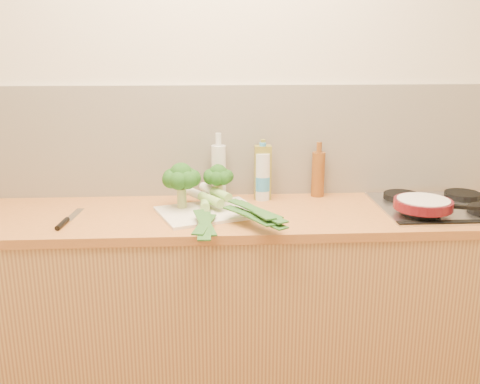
{
  "coord_description": "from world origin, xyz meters",
  "views": [
    {
      "loc": [
        -0.04,
        -1.09,
        1.63
      ],
      "look_at": [
        0.08,
        1.1,
        1.02
      ],
      "focal_mm": 40.0,
      "sensor_mm": 36.0,
      "label": 1
    }
  ],
  "objects_px": {
    "chefs_knife": "(65,221)",
    "skillet": "(424,204)",
    "gas_hob": "(443,205)",
    "chopping_board": "(209,212)"
  },
  "relations": [
    {
      "from": "chefs_knife",
      "to": "skillet",
      "type": "height_order",
      "value": "skillet"
    },
    {
      "from": "chefs_knife",
      "to": "skillet",
      "type": "distance_m",
      "value": 1.53
    },
    {
      "from": "chopping_board",
      "to": "skillet",
      "type": "height_order",
      "value": "skillet"
    },
    {
      "from": "chefs_knife",
      "to": "skillet",
      "type": "xyz_separation_m",
      "value": [
        1.53,
        -0.01,
        0.05
      ]
    },
    {
      "from": "gas_hob",
      "to": "chefs_knife",
      "type": "relative_size",
      "value": 1.94
    },
    {
      "from": "gas_hob",
      "to": "skillet",
      "type": "xyz_separation_m",
      "value": [
        -0.14,
        -0.12,
        0.05
      ]
    },
    {
      "from": "chefs_knife",
      "to": "skillet",
      "type": "bearing_deg",
      "value": 4.97
    },
    {
      "from": "gas_hob",
      "to": "skillet",
      "type": "relative_size",
      "value": 1.62
    },
    {
      "from": "gas_hob",
      "to": "chefs_knife",
      "type": "distance_m",
      "value": 1.68
    },
    {
      "from": "skillet",
      "to": "chopping_board",
      "type": "bearing_deg",
      "value": -168.78
    }
  ]
}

